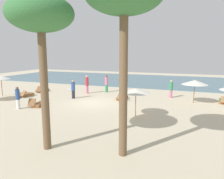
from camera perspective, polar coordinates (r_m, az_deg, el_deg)
name	(u,v)px	position (r m, az deg, el deg)	size (l,w,h in m)	color
ground_plane	(93,103)	(19.07, -5.10, -3.56)	(60.00, 60.00, 0.00)	beige
ocean_water	(139,80)	(34.92, 7.13, 2.54)	(48.00, 16.00, 0.06)	slate
umbrella_1	(1,77)	(24.50, -27.23, 2.86)	(1.82, 1.82, 2.07)	brown
umbrella_2	(136,91)	(14.86, 6.31, -0.30)	(2.05, 2.05, 1.96)	olive
umbrella_4	(195,82)	(20.02, 20.98, 1.78)	(2.24, 2.24, 2.02)	brown
lounger_0	(26,95)	(23.44, -21.78, -1.29)	(1.19, 1.79, 0.68)	olive
lounger_1	(39,104)	(18.84, -18.77, -3.68)	(0.96, 1.74, 0.73)	brown
lounger_3	(42,90)	(25.45, -17.90, -0.21)	(0.80, 1.71, 0.73)	brown
lounger_4	(122,98)	(20.34, 2.67, -2.19)	(0.75, 1.75, 0.67)	brown
lounger_5	(223,101)	(21.31, 27.18, -2.71)	(0.76, 1.75, 0.67)	olive
person_0	(73,89)	(21.03, -10.19, 0.07)	(0.50, 0.50, 1.78)	#26262D
person_1	(107,83)	(23.97, -1.45, 1.63)	(0.52, 0.52, 1.95)	#338C59
person_2	(171,89)	(21.78, 15.28, 0.13)	(0.47, 0.47, 1.72)	#D17299
person_3	(87,84)	(23.38, -6.61, 1.38)	(0.48, 0.48, 1.96)	#D17299
person_4	(18,98)	(18.37, -23.59, -2.00)	(0.47, 0.47, 1.76)	white
palm_2	(41,18)	(9.97, -18.32, 17.53)	(2.84, 2.84, 6.76)	brown
dog	(42,85)	(29.85, -18.05, 1.23)	(0.75, 0.77, 0.38)	olive
surfboard	(70,89)	(26.26, -11.04, 0.06)	(1.98, 1.70, 0.07)	silver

